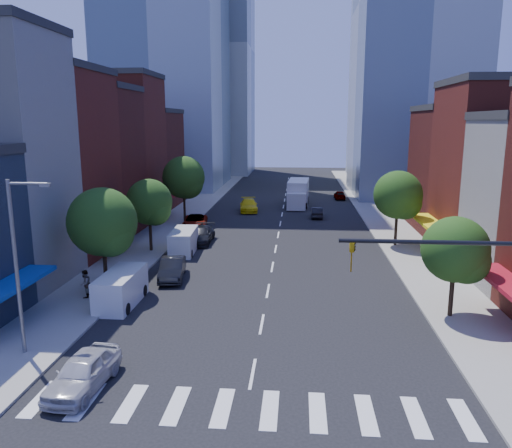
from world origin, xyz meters
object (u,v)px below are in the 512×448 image
(parked_car_third, at_px, (195,222))
(taxi, at_px, (249,205))
(parked_car_second, at_px, (172,269))
(cargo_van_far, at_px, (183,242))
(traffic_car_far, at_px, (340,195))
(cargo_van_near, at_px, (120,289))
(traffic_car_oncoming, at_px, (317,212))
(parked_car_front, at_px, (83,372))
(parked_car_rear, at_px, (201,235))
(pedestrian_far, at_px, (85,284))
(box_truck, at_px, (298,194))

(parked_car_third, xyz_separation_m, taxi, (4.94, 11.57, 0.04))
(parked_car_second, height_order, cargo_van_far, cargo_van_far)
(traffic_car_far, bearing_deg, cargo_van_near, 67.39)
(parked_car_third, distance_m, taxi, 12.58)
(taxi, height_order, traffic_car_far, taxi)
(cargo_van_far, distance_m, traffic_car_oncoming, 22.40)
(parked_car_front, distance_m, traffic_car_oncoming, 43.83)
(parked_car_front, bearing_deg, cargo_van_far, 96.98)
(traffic_car_oncoming, height_order, traffic_car_far, traffic_car_far)
(parked_car_rear, relative_size, cargo_van_near, 1.06)
(parked_car_front, relative_size, cargo_van_near, 0.92)
(parked_car_second, relative_size, parked_car_third, 0.88)
(parked_car_front, bearing_deg, taxi, 91.20)
(traffic_car_oncoming, bearing_deg, parked_car_third, 29.48)
(taxi, height_order, pedestrian_far, pedestrian_far)
(cargo_van_far, height_order, traffic_car_oncoming, cargo_van_far)
(cargo_van_far, relative_size, traffic_car_oncoming, 1.30)
(parked_car_rear, bearing_deg, traffic_car_oncoming, 49.65)
(cargo_van_near, relative_size, cargo_van_far, 1.00)
(parked_car_rear, distance_m, traffic_car_far, 33.89)
(parked_car_rear, height_order, traffic_car_far, parked_car_rear)
(parked_car_third, distance_m, parked_car_rear, 6.74)
(parked_car_second, distance_m, parked_car_third, 18.29)
(parked_car_rear, height_order, box_truck, box_truck)
(parked_car_second, relative_size, traffic_car_far, 1.25)
(taxi, bearing_deg, parked_car_rear, -106.28)
(parked_car_second, height_order, box_truck, box_truck)
(parked_car_rear, distance_m, pedestrian_far, 17.35)
(taxi, bearing_deg, traffic_car_far, 35.27)
(parked_car_rear, relative_size, pedestrian_far, 2.87)
(cargo_van_near, relative_size, taxi, 0.92)
(parked_car_third, height_order, taxi, taxi)
(parked_car_front, xyz_separation_m, box_truck, (9.53, 50.84, 0.91))
(cargo_van_far, bearing_deg, taxi, 76.98)
(parked_car_third, distance_m, cargo_van_far, 10.62)
(traffic_car_oncoming, xyz_separation_m, box_truck, (-2.40, 8.66, 1.07))
(parked_car_third, bearing_deg, taxi, 60.16)
(parked_car_front, height_order, cargo_van_near, cargo_van_near)
(parked_car_front, distance_m, cargo_van_far, 23.82)
(box_truck, bearing_deg, parked_car_third, -121.93)
(traffic_car_far, distance_m, pedestrian_far, 50.96)
(parked_car_front, distance_m, traffic_car_far, 59.93)
(parked_car_rear, distance_m, cargo_van_near, 17.62)
(traffic_car_oncoming, bearing_deg, cargo_van_near, 66.49)
(parked_car_rear, xyz_separation_m, box_truck, (9.58, 22.93, 0.93))
(traffic_car_far, bearing_deg, cargo_van_far, 61.76)
(pedestrian_far, bearing_deg, parked_car_third, 178.80)
(parked_car_rear, bearing_deg, traffic_car_far, 61.38)
(taxi, bearing_deg, cargo_van_near, -104.79)
(parked_car_second, relative_size, cargo_van_near, 0.94)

